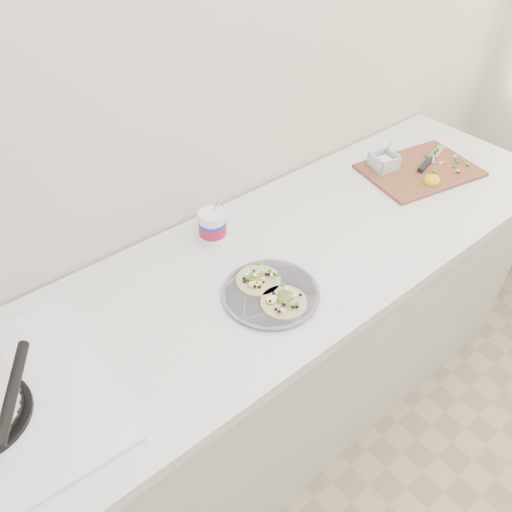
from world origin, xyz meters
TOP-DOWN VIEW (x-y plane):
  - counter at (0.00, 1.43)m, footprint 2.44×0.66m
  - taco_plate at (-0.03, 1.31)m, footprint 0.27×0.27m
  - tub at (-0.00, 1.61)m, footprint 0.09×0.09m
  - cutboard at (0.82, 1.45)m, footprint 0.46×0.36m

SIDE VIEW (x-z plane):
  - counter at x=0.00m, z-range 0.00..0.90m
  - cutboard at x=0.82m, z-range 0.88..0.95m
  - taco_plate at x=-0.03m, z-range 0.90..0.94m
  - tub at x=0.00m, z-range 0.87..1.06m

